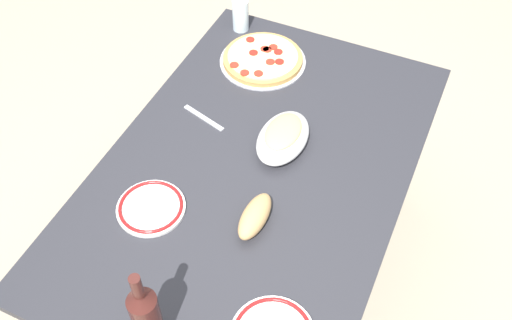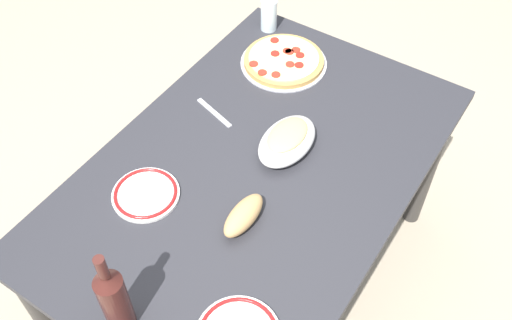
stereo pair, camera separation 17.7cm
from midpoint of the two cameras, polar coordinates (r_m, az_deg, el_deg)
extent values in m
plane|color=tan|center=(2.39, -2.16, -11.92)|extent=(8.00, 8.00, 0.00)
cube|color=#2D2D33|center=(1.80, -2.80, -1.09)|extent=(1.40, 0.90, 0.03)
cylinder|color=#33302D|center=(2.41, 12.78, 1.20)|extent=(0.07, 0.07, 0.69)
cylinder|color=#33302D|center=(2.58, -3.99, 6.60)|extent=(0.07, 0.07, 0.69)
cylinder|color=#B7B7BC|center=(2.14, -1.73, 9.52)|extent=(0.31, 0.31, 0.01)
cylinder|color=tan|center=(2.13, -1.73, 9.76)|extent=(0.29, 0.29, 0.02)
cylinder|color=beige|center=(2.12, -1.74, 10.01)|extent=(0.25, 0.25, 0.01)
cylinder|color=#B22D1E|center=(2.05, -3.61, 8.40)|extent=(0.03, 0.03, 0.00)
cylinder|color=maroon|center=(2.19, -2.92, 11.59)|extent=(0.03, 0.03, 0.00)
cylinder|color=maroon|center=(2.13, -2.66, 10.34)|extent=(0.03, 0.03, 0.00)
cylinder|color=#B22D1E|center=(2.15, -1.53, 10.72)|extent=(0.03, 0.03, 0.00)
cylinder|color=#B22D1E|center=(2.09, -1.04, 9.47)|extent=(0.03, 0.03, 0.00)
cylinder|color=maroon|center=(2.09, -0.13, 9.49)|extent=(0.03, 0.03, 0.00)
cylinder|color=#B22D1E|center=(2.15, -0.68, 10.89)|extent=(0.03, 0.03, 0.00)
cylinder|color=#B22D1E|center=(2.08, -4.60, 9.14)|extent=(0.03, 0.03, 0.00)
cylinder|color=maroon|center=(2.13, -0.21, 10.43)|extent=(0.03, 0.03, 0.00)
cylinder|color=#B22D1E|center=(2.14, -1.29, 10.65)|extent=(0.03, 0.03, 0.00)
cylinder|color=#B22D1E|center=(2.04, -2.25, 8.34)|extent=(0.03, 0.03, 0.00)
ellipsoid|color=white|center=(1.82, -0.12, 2.03)|extent=(0.24, 0.15, 0.07)
ellipsoid|color=#AD2819|center=(1.81, -0.12, 2.29)|extent=(0.20, 0.12, 0.03)
ellipsoid|color=#EACC75|center=(1.80, -0.12, 2.68)|extent=(0.17, 0.10, 0.02)
cone|color=#471E19|center=(1.34, -15.13, -13.14)|extent=(0.07, 0.07, 0.03)
cylinder|color=#471E19|center=(1.30, -15.57, -12.11)|extent=(0.03, 0.03, 0.07)
cylinder|color=silver|center=(2.26, -3.83, 13.88)|extent=(0.06, 0.06, 0.12)
cylinder|color=white|center=(1.73, -13.15, -4.79)|extent=(0.20, 0.20, 0.01)
torus|color=red|center=(1.72, -13.19, -4.63)|extent=(0.19, 0.19, 0.01)
ellipsoid|color=tan|center=(1.64, -3.21, -5.71)|extent=(0.17, 0.07, 0.06)
cube|color=#B7B7BC|center=(1.94, -7.75, 3.97)|extent=(0.06, 0.17, 0.00)
camera|label=1|loc=(0.09, -92.87, -3.35)|focal=40.83mm
camera|label=2|loc=(0.09, 87.13, 3.35)|focal=40.83mm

